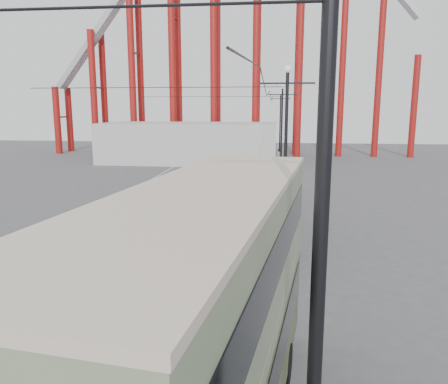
# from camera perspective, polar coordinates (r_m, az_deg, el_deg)

# --- Properties ---
(road_markings) EXTENTS (12.52, 120.00, 0.01)m
(road_markings) POSITION_cam_1_polar(r_m,az_deg,el_deg) (29.59, -4.87, -2.55)
(road_markings) COLOR silver
(road_markings) RESTS_ON ground
(lamp_post_near) EXTENTS (3.20, 0.44, 10.80)m
(lamp_post_near) POSITION_cam_1_polar(r_m,az_deg,el_deg) (5.59, 13.64, 20.70)
(lamp_post_near) COLOR black
(lamp_post_near) RESTS_ON ground
(lamp_post_mid) EXTENTS (3.20, 0.44, 9.32)m
(lamp_post_mid) POSITION_cam_1_polar(r_m,az_deg,el_deg) (26.57, 8.06, 6.06)
(lamp_post_mid) COLOR black
(lamp_post_mid) RESTS_ON ground
(lamp_post_far) EXTENTS (3.20, 0.44, 9.32)m
(lamp_post_far) POSITION_cam_1_polar(r_m,az_deg,el_deg) (48.53, 7.53, 8.23)
(lamp_post_far) COLOR black
(lamp_post_far) RESTS_ON ground
(lamp_post_distant) EXTENTS (3.20, 0.44, 9.32)m
(lamp_post_distant) POSITION_cam_1_polar(r_m,az_deg,el_deg) (70.51, 7.33, 9.05)
(lamp_post_distant) COLOR black
(lamp_post_distant) RESTS_ON ground
(fairground_shed) EXTENTS (22.00, 10.00, 5.00)m
(fairground_shed) POSITION_cam_1_polar(r_m,az_deg,el_deg) (56.72, -4.47, 6.47)
(fairground_shed) COLOR #ADAEA8
(fairground_shed) RESTS_ON ground
(double_decker_bus) EXTENTS (3.91, 10.53, 5.52)m
(double_decker_bus) POSITION_cam_1_polar(r_m,az_deg,el_deg) (8.44, -2.04, -15.77)
(double_decker_bus) COLOR #384726
(double_decker_bus) RESTS_ON ground
(single_decker_green) EXTENTS (2.50, 10.32, 2.91)m
(single_decker_green) POSITION_cam_1_polar(r_m,az_deg,el_deg) (22.82, 3.28, -2.37)
(single_decker_green) COLOR #6C7D5B
(single_decker_green) RESTS_ON ground
(single_decker_cream) EXTENTS (3.45, 9.41, 2.86)m
(single_decker_cream) POSITION_cam_1_polar(r_m,az_deg,el_deg) (32.98, 3.28, 1.72)
(single_decker_cream) COLOR beige
(single_decker_cream) RESTS_ON ground
(pedestrian) EXTENTS (0.73, 0.51, 1.90)m
(pedestrian) POSITION_cam_1_polar(r_m,az_deg,el_deg) (16.90, -11.82, -9.87)
(pedestrian) COLOR black
(pedestrian) RESTS_ON ground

